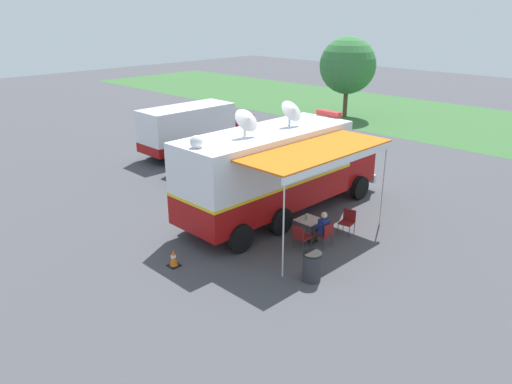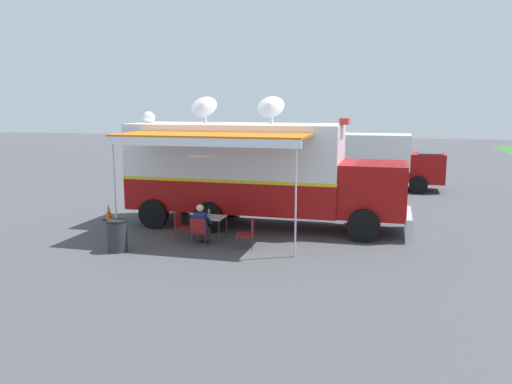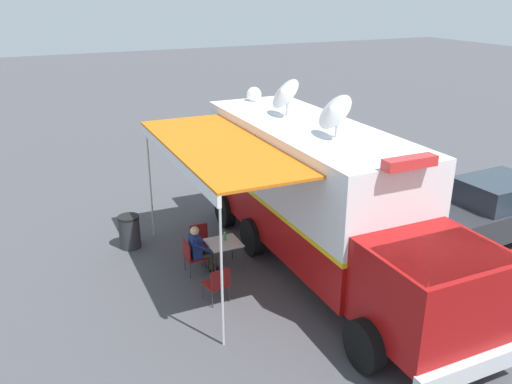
{
  "view_description": "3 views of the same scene",
  "coord_description": "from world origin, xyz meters",
  "px_view_note": "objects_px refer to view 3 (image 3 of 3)",
  "views": [
    {
      "loc": [
        11.94,
        -12.84,
        7.68
      ],
      "look_at": [
        0.16,
        -0.7,
        1.37
      ],
      "focal_mm": 34.71,
      "sensor_mm": 36.0,
      "label": 1
    },
    {
      "loc": [
        17.18,
        4.98,
        4.16
      ],
      "look_at": [
        0.28,
        0.8,
        1.23
      ],
      "focal_mm": 36.73,
      "sensor_mm": 36.0,
      "label": 2
    },
    {
      "loc": [
        6.55,
        10.79,
        6.59
      ],
      "look_at": [
        1.08,
        -0.68,
        1.69
      ],
      "focal_mm": 37.16,
      "sensor_mm": 36.0,
      "label": 3
    }
  ],
  "objects_px": {
    "folding_chair_spare_by_truck": "(218,282)",
    "command_truck": "(320,194)",
    "folding_chair_beside_table": "(200,239)",
    "traffic_cone": "(223,189)",
    "folding_table": "(224,244)",
    "car_behind_truck": "(492,210)",
    "folding_chair_at_table": "(192,255)",
    "water_bottle": "(225,236)",
    "trash_bin": "(130,232)",
    "seated_responder": "(199,248)"
  },
  "relations": [
    {
      "from": "car_behind_truck",
      "to": "folding_chair_spare_by_truck",
      "type": "bearing_deg",
      "value": -1.87
    },
    {
      "from": "command_truck",
      "to": "traffic_cone",
      "type": "xyz_separation_m",
      "value": [
        0.36,
        -5.44,
        -1.67
      ]
    },
    {
      "from": "trash_bin",
      "to": "traffic_cone",
      "type": "bearing_deg",
      "value": -147.29
    },
    {
      "from": "folding_chair_beside_table",
      "to": "trash_bin",
      "type": "height_order",
      "value": "trash_bin"
    },
    {
      "from": "water_bottle",
      "to": "folding_chair_beside_table",
      "type": "bearing_deg",
      "value": -63.28
    },
    {
      "from": "command_truck",
      "to": "folding_chair_at_table",
      "type": "distance_m",
      "value": 3.45
    },
    {
      "from": "trash_bin",
      "to": "car_behind_truck",
      "type": "xyz_separation_m",
      "value": [
        -9.18,
        3.82,
        0.42
      ]
    },
    {
      "from": "folding_table",
      "to": "seated_responder",
      "type": "height_order",
      "value": "seated_responder"
    },
    {
      "from": "traffic_cone",
      "to": "seated_responder",
      "type": "bearing_deg",
      "value": 61.37
    },
    {
      "from": "water_bottle",
      "to": "folding_chair_at_table",
      "type": "height_order",
      "value": "water_bottle"
    },
    {
      "from": "seated_responder",
      "to": "trash_bin",
      "type": "distance_m",
      "value": 2.44
    },
    {
      "from": "folding_chair_at_table",
      "to": "traffic_cone",
      "type": "height_order",
      "value": "folding_chair_at_table"
    },
    {
      "from": "folding_chair_at_table",
      "to": "car_behind_truck",
      "type": "relative_size",
      "value": 0.2
    },
    {
      "from": "traffic_cone",
      "to": "folding_chair_at_table",
      "type": "bearing_deg",
      "value": 59.51
    },
    {
      "from": "traffic_cone",
      "to": "water_bottle",
      "type": "bearing_deg",
      "value": 68.61
    },
    {
      "from": "traffic_cone",
      "to": "car_behind_truck",
      "type": "relative_size",
      "value": 0.14
    },
    {
      "from": "folding_chair_at_table",
      "to": "folding_chair_spare_by_truck",
      "type": "distance_m",
      "value": 1.47
    },
    {
      "from": "folding_chair_beside_table",
      "to": "traffic_cone",
      "type": "height_order",
      "value": "folding_chair_beside_table"
    },
    {
      "from": "command_truck",
      "to": "seated_responder",
      "type": "bearing_deg",
      "value": -19.64
    },
    {
      "from": "water_bottle",
      "to": "car_behind_truck",
      "type": "bearing_deg",
      "value": 166.66
    },
    {
      "from": "folding_table",
      "to": "car_behind_truck",
      "type": "relative_size",
      "value": 0.19
    },
    {
      "from": "water_bottle",
      "to": "folding_chair_beside_table",
      "type": "relative_size",
      "value": 0.26
    },
    {
      "from": "folding_chair_at_table",
      "to": "folding_chair_spare_by_truck",
      "type": "relative_size",
      "value": 1.0
    },
    {
      "from": "water_bottle",
      "to": "folding_chair_at_table",
      "type": "xyz_separation_m",
      "value": [
        0.87,
        -0.01,
        -0.32
      ]
    },
    {
      "from": "folding_chair_spare_by_truck",
      "to": "command_truck",
      "type": "bearing_deg",
      "value": -170.68
    },
    {
      "from": "folding_table",
      "to": "folding_chair_beside_table",
      "type": "xyz_separation_m",
      "value": [
        0.31,
        -0.85,
        -0.16
      ]
    },
    {
      "from": "water_bottle",
      "to": "trash_bin",
      "type": "relative_size",
      "value": 0.25
    },
    {
      "from": "folding_chair_beside_table",
      "to": "folding_chair_spare_by_truck",
      "type": "xyz_separation_m",
      "value": [
        0.39,
        2.22,
        0.0
      ]
    },
    {
      "from": "folding_table",
      "to": "command_truck",
      "type": "bearing_deg",
      "value": 157.67
    },
    {
      "from": "folding_chair_at_table",
      "to": "water_bottle",
      "type": "bearing_deg",
      "value": 179.31
    },
    {
      "from": "car_behind_truck",
      "to": "command_truck",
      "type": "bearing_deg",
      "value": -8.11
    },
    {
      "from": "command_truck",
      "to": "folding_chair_spare_by_truck",
      "type": "relative_size",
      "value": 10.95
    },
    {
      "from": "car_behind_truck",
      "to": "folding_chair_beside_table",
      "type": "bearing_deg",
      "value": -17.97
    },
    {
      "from": "folding_chair_beside_table",
      "to": "traffic_cone",
      "type": "bearing_deg",
      "value": -119.9
    },
    {
      "from": "folding_chair_spare_by_truck",
      "to": "traffic_cone",
      "type": "distance_m",
      "value": 6.43
    },
    {
      "from": "trash_bin",
      "to": "folding_table",
      "type": "bearing_deg",
      "value": 130.12
    },
    {
      "from": "water_bottle",
      "to": "car_behind_truck",
      "type": "height_order",
      "value": "car_behind_truck"
    },
    {
      "from": "folding_chair_beside_table",
      "to": "folding_table",
      "type": "bearing_deg",
      "value": 110.02
    },
    {
      "from": "command_truck",
      "to": "folding_chair_spare_by_truck",
      "type": "distance_m",
      "value": 3.25
    },
    {
      "from": "folding_chair_spare_by_truck",
      "to": "seated_responder",
      "type": "relative_size",
      "value": 0.7
    },
    {
      "from": "folding_chair_spare_by_truck",
      "to": "water_bottle",
      "type": "bearing_deg",
      "value": -117.84
    },
    {
      "from": "folding_chair_beside_table",
      "to": "trash_bin",
      "type": "bearing_deg",
      "value": -41.13
    },
    {
      "from": "folding_table",
      "to": "folding_chair_spare_by_truck",
      "type": "height_order",
      "value": "folding_chair_spare_by_truck"
    },
    {
      "from": "folding_table",
      "to": "water_bottle",
      "type": "relative_size",
      "value": 3.63
    },
    {
      "from": "water_bottle",
      "to": "trash_bin",
      "type": "distance_m",
      "value": 2.87
    },
    {
      "from": "folding_chair_at_table",
      "to": "traffic_cone",
      "type": "distance_m",
      "value": 5.16
    },
    {
      "from": "command_truck",
      "to": "folding_chair_beside_table",
      "type": "bearing_deg",
      "value": -35.03
    },
    {
      "from": "water_bottle",
      "to": "seated_responder",
      "type": "distance_m",
      "value": 0.71
    },
    {
      "from": "folding_chair_spare_by_truck",
      "to": "seated_responder",
      "type": "distance_m",
      "value": 1.48
    },
    {
      "from": "folding_chair_at_table",
      "to": "folding_chair_beside_table",
      "type": "xyz_separation_m",
      "value": [
        -0.49,
        -0.75,
        0.0
      ]
    }
  ]
}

